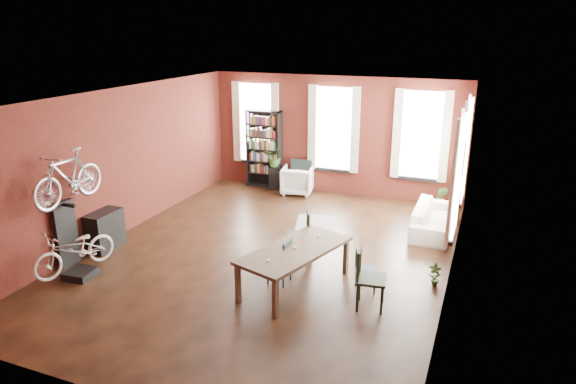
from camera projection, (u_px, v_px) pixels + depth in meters
The scene contains 19 objects.
room at pixel (290, 147), 10.18m from camera, with size 9.00×9.04×3.22m.
dining_table at pixel (295, 268), 9.04m from camera, with size 0.98×2.16×0.74m, color brown.
dining_chair_a at pixel (279, 261), 9.19m from camera, with size 0.38×0.38×0.82m, color #162F32.
dining_chair_b at pixel (298, 235), 10.13m from camera, with size 0.46×0.46×0.99m, color black.
dining_chair_c at pixel (371, 279), 8.33m from camera, with size 0.48×0.48×1.04m, color black.
dining_chair_d at pixel (366, 270), 8.92m from camera, with size 0.36×0.36×0.77m, color #1C3E3E.
bookshelf at pixel (264, 149), 14.55m from camera, with size 1.00×0.32×2.20m, color black.
white_armchair at pixel (297, 179), 14.10m from camera, with size 0.81×0.76×0.83m, color silver.
cream_sofa at pixel (434, 214), 11.51m from camera, with size 2.08×0.61×0.81m, color beige.
striped_rug at pixel (315, 226), 11.92m from camera, with size 0.89×1.42×0.01m, color black.
bike_trainer at pixel (80, 274), 9.48m from camera, with size 0.48×0.48×0.14m, color black.
bike_wall_rack at pixel (66, 234), 9.80m from camera, with size 0.16×0.60×1.30m, color black.
console_table at pixel (105, 230), 10.63m from camera, with size 0.40×0.80×0.80m, color black.
plant_stand at pixel (275, 178), 14.54m from camera, with size 0.33×0.33×0.66m, color black.
plant_by_sofa at pixel (439, 205), 12.93m from camera, with size 0.35×0.63×0.28m, color #2B5B24.
plant_small at pixel (434, 282), 9.15m from camera, with size 0.23×0.44×0.16m, color #305421.
bicycle_floor at pixel (72, 231), 9.21m from camera, with size 0.55×0.82×1.57m, color beige.
bicycle_hung at pixel (66, 160), 9.25m from camera, with size 0.47×1.00×1.66m, color #A5A8AD.
plant_on_stand at pixel (275, 158), 14.39m from camera, with size 0.53×0.59×0.46m, color #345A24.
Camera 1 is at (3.92, -8.64, 4.44)m, focal length 32.00 mm.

